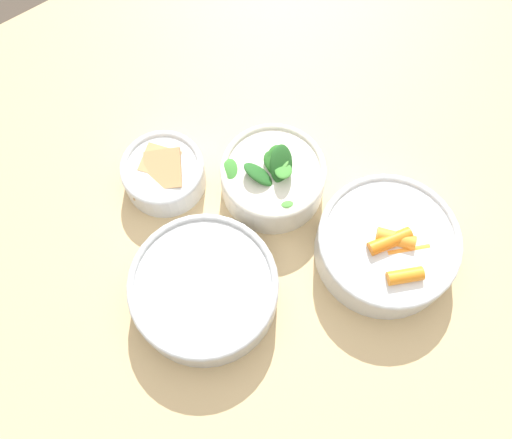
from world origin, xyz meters
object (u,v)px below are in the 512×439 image
at_px(bowl_carrots, 387,246).
at_px(bowl_beans_hotdog, 205,289).
at_px(bowl_greens, 272,177).
at_px(bowl_cookies, 163,172).

bearing_deg(bowl_carrots, bowl_beans_hotdog, -21.58).
bearing_deg(bowl_carrots, bowl_greens, -68.64).
bearing_deg(bowl_beans_hotdog, bowl_greens, -154.62).
distance_m(bowl_greens, bowl_cookies, 0.16).
distance_m(bowl_carrots, bowl_greens, 0.19).
relative_size(bowl_carrots, bowl_greens, 1.29).
distance_m(bowl_greens, bowl_beans_hotdog, 0.19).
bearing_deg(bowl_cookies, bowl_carrots, 124.82).
relative_size(bowl_carrots, bowl_cookies, 1.58).
relative_size(bowl_greens, bowl_cookies, 1.23).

